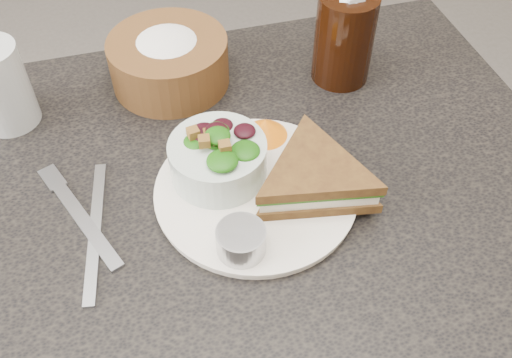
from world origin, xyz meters
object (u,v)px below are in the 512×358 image
object	(u,v)px
sandwich	(314,177)
dressing_ramekin	(241,241)
dining_table	(223,323)
bread_basket	(168,54)
salad_bowl	(218,154)
cola_glass	(345,34)
dinner_plate	(256,191)

from	to	relation	value
sandwich	dressing_ramekin	bearing A→B (deg)	-139.97
dining_table	dressing_ramekin	bearing A→B (deg)	-82.78
bread_basket	salad_bowl	bearing A→B (deg)	-83.52
dining_table	cola_glass	size ratio (longest dim) A/B	6.52
dining_table	dinner_plate	distance (m)	0.39
salad_bowl	dressing_ramekin	xyz separation A→B (m)	(-0.00, -0.13, -0.02)
dinner_plate	cola_glass	bearing A→B (deg)	46.21
bread_basket	dining_table	bearing A→B (deg)	-87.85
dinner_plate	dressing_ramekin	world-z (taller)	dressing_ramekin
dinner_plate	salad_bowl	xyz separation A→B (m)	(-0.04, 0.04, 0.04)
cola_glass	bread_basket	bearing A→B (deg)	167.61
salad_bowl	dressing_ramekin	distance (m)	0.13
sandwich	salad_bowl	xyz separation A→B (m)	(-0.11, 0.06, 0.01)
sandwich	cola_glass	size ratio (longest dim) A/B	1.20
dinner_plate	sandwich	world-z (taller)	sandwich
dressing_ramekin	bread_basket	xyz separation A→B (m)	(-0.02, 0.35, 0.02)
dressing_ramekin	cola_glass	world-z (taller)	cola_glass
dining_table	sandwich	bearing A→B (deg)	-20.01
dining_table	dinner_plate	xyz separation A→B (m)	(0.06, -0.02, 0.38)
salad_bowl	cola_glass	size ratio (longest dim) A/B	0.83
sandwich	dressing_ramekin	distance (m)	0.13
dinner_plate	cola_glass	world-z (taller)	cola_glass
bread_basket	cola_glass	size ratio (longest dim) A/B	1.19
dining_table	bread_basket	distance (m)	0.49
bread_basket	cola_glass	xyz separation A→B (m)	(0.26, -0.06, 0.02)
salad_bowl	dinner_plate	bearing A→B (deg)	-44.33
cola_glass	dinner_plate	bearing A→B (deg)	-133.79
dinner_plate	dressing_ramekin	xyz separation A→B (m)	(-0.04, -0.09, 0.02)
sandwich	salad_bowl	bearing A→B (deg)	161.13
dining_table	bread_basket	world-z (taller)	bread_basket
dining_table	dressing_ramekin	size ratio (longest dim) A/B	16.90
salad_bowl	cola_glass	xyz separation A→B (m)	(0.24, 0.17, 0.03)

